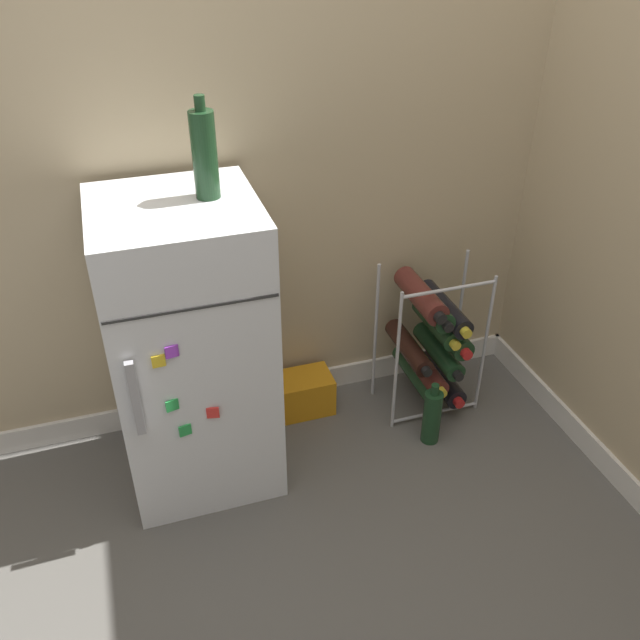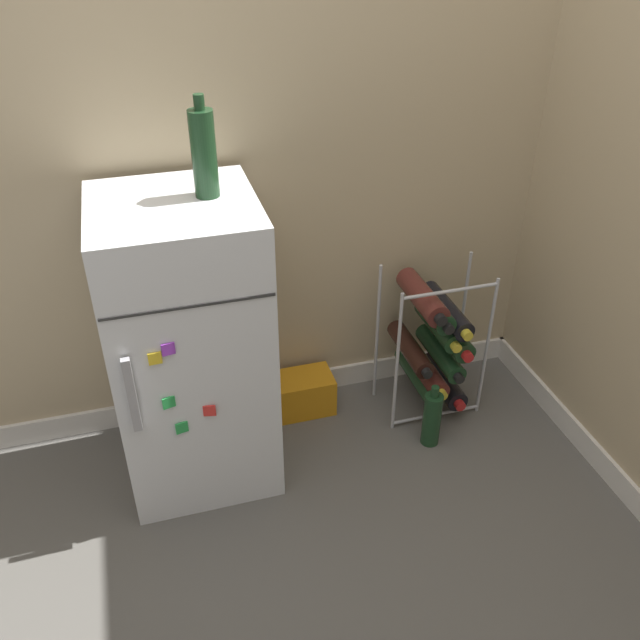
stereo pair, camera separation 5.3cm
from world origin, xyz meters
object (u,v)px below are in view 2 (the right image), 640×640
at_px(mini_fridge, 190,347).
at_px(soda_box, 304,393).
at_px(wine_rack, 433,340).
at_px(fridge_top_bottle, 204,153).
at_px(loose_bottle_floor, 432,418).

bearing_deg(mini_fridge, soda_box, 22.15).
distance_m(mini_fridge, wine_rack, 0.88).
relative_size(fridge_top_bottle, loose_bottle_floor, 1.11).
xyz_separation_m(wine_rack, soda_box, (-0.46, 0.10, -0.22)).
xyz_separation_m(mini_fridge, soda_box, (0.40, 0.16, -0.40)).
height_order(wine_rack, soda_box, wine_rack).
bearing_deg(mini_fridge, wine_rack, 4.32).
height_order(fridge_top_bottle, loose_bottle_floor, fridge_top_bottle).
relative_size(wine_rack, soda_box, 2.65).
bearing_deg(fridge_top_bottle, loose_bottle_floor, -12.93).
height_order(mini_fridge, loose_bottle_floor, mini_fridge).
distance_m(mini_fridge, soda_box, 0.59).
distance_m(fridge_top_bottle, loose_bottle_floor, 1.20).
height_order(wine_rack, fridge_top_bottle, fridge_top_bottle).
xyz_separation_m(mini_fridge, loose_bottle_floor, (0.79, -0.14, -0.37)).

